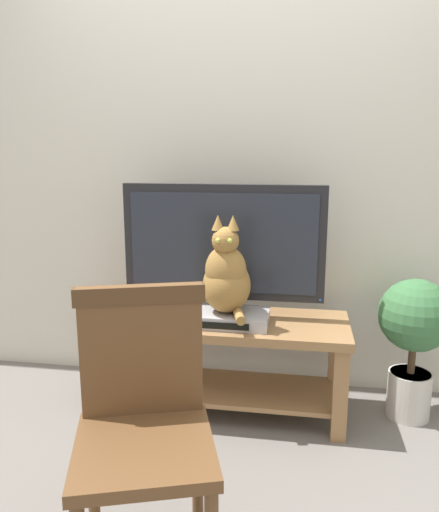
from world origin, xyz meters
TOP-DOWN VIEW (x-y plane):
  - ground_plane at (0.00, 0.00)m, footprint 12.00×12.00m
  - back_wall at (0.00, 0.92)m, footprint 7.00×0.12m
  - tv_stand at (-0.07, 0.49)m, footprint 1.28×0.48m
  - tv at (-0.07, 0.55)m, footprint 1.02×0.20m
  - media_box at (-0.03, 0.42)m, footprint 0.42×0.24m
  - cat at (-0.03, 0.41)m, footprint 0.23×0.32m
  - wooden_chair at (-0.16, -0.52)m, footprint 0.53×0.53m
  - book_stack at (-0.54, 0.44)m, footprint 0.22×0.18m
  - potted_plant at (0.89, 0.57)m, footprint 0.36×0.36m

SIDE VIEW (x-z plane):
  - ground_plane at x=0.00m, z-range 0.00..0.00m
  - tv_stand at x=-0.07m, z-range 0.09..0.59m
  - potted_plant at x=0.89m, z-range 0.10..0.82m
  - book_stack at x=-0.54m, z-range 0.50..0.55m
  - media_box at x=-0.03m, z-range 0.50..0.56m
  - wooden_chair at x=-0.16m, z-range 0.07..0.99m
  - cat at x=-0.03m, z-range 0.50..0.99m
  - tv at x=-0.07m, z-range 0.52..1.20m
  - back_wall at x=0.00m, z-range 0.00..2.80m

